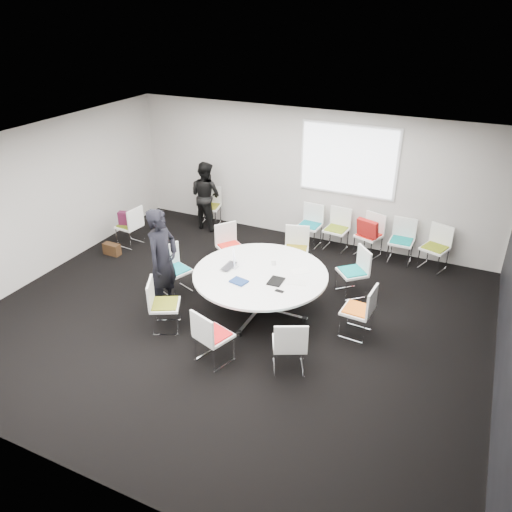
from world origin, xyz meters
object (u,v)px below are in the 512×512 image
at_px(conference_table, 260,283).
at_px(chair_ring_h, 289,354).
at_px(chair_ring_c, 296,258).
at_px(laptop, 232,267).
at_px(chair_ring_a, 357,320).
at_px(chair_ring_g, 214,345).
at_px(chair_back_d, 400,249).
at_px(chair_back_a, 309,233).
at_px(chair_ring_d, 231,255).
at_px(chair_back_b, 336,237).
at_px(chair_person_back, 210,214).
at_px(chair_back_c, 368,243).
at_px(maroon_bag, 128,218).
at_px(chair_spare_left, 131,233).
at_px(chair_back_e, 434,256).
at_px(person_back, 206,195).
at_px(brown_bag, 112,249).
at_px(person_main, 163,261).
at_px(chair_ring_f, 165,314).
at_px(chair_ring_e, 176,279).
at_px(cup, 274,262).
at_px(chair_ring_b, 352,280).

xyz_separation_m(conference_table, chair_ring_h, (1.00, -1.21, -0.26)).
relative_size(chair_ring_c, laptop, 2.44).
height_order(chair_ring_a, chair_ring_h, same).
distance_m(chair_ring_g, chair_back_d, 4.69).
height_order(conference_table, chair_back_a, chair_back_a).
distance_m(chair_ring_d, chair_back_b, 2.33).
distance_m(chair_ring_a, chair_person_back, 5.07).
xyz_separation_m(chair_back_c, maroon_bag, (-4.73, -1.68, 0.34)).
distance_m(chair_ring_a, chair_back_a, 3.26).
height_order(chair_back_a, chair_spare_left, same).
bearing_deg(chair_ring_g, chair_back_e, 78.27).
relative_size(chair_ring_h, chair_back_d, 1.00).
distance_m(person_back, brown_bag, 2.41).
distance_m(chair_ring_g, maroon_bag, 4.41).
distance_m(chair_back_c, chair_back_e, 1.29).
bearing_deg(chair_back_d, chair_ring_c, 36.12).
bearing_deg(chair_back_d, chair_back_e, 177.75).
bearing_deg(brown_bag, chair_back_a, 31.48).
distance_m(chair_ring_a, chair_back_d, 2.79).
xyz_separation_m(chair_back_d, chair_back_e, (0.65, -0.03, 0.00)).
relative_size(chair_ring_d, person_main, 0.48).
distance_m(chair_back_c, chair_spare_left, 5.00).
distance_m(chair_spare_left, person_back, 1.88).
bearing_deg(conference_table, chair_back_d, 57.38).
bearing_deg(chair_ring_d, chair_ring_g, 58.46).
relative_size(chair_back_a, brown_bag, 2.44).
bearing_deg(chair_ring_d, chair_ring_c, 144.63).
distance_m(chair_ring_f, laptop, 1.33).
xyz_separation_m(chair_ring_h, maroon_bag, (-4.58, 2.34, 0.34)).
bearing_deg(chair_person_back, chair_back_b, 167.69).
bearing_deg(chair_ring_c, chair_ring_a, 120.82).
height_order(chair_ring_a, chair_ring_e, same).
distance_m(cup, brown_bag, 3.80).
distance_m(chair_ring_g, chair_spare_left, 4.38).
height_order(chair_ring_f, chair_person_back, same).
relative_size(chair_person_back, laptop, 2.44).
height_order(chair_ring_d, chair_back_e, same).
bearing_deg(conference_table, chair_ring_g, -92.07).
xyz_separation_m(chair_ring_c, chair_ring_g, (-0.09, -3.05, 0.00)).
bearing_deg(laptop, chair_back_c, -29.88).
height_order(chair_back_d, chair_spare_left, same).
height_order(chair_ring_f, laptop, chair_ring_f).
height_order(chair_back_c, chair_spare_left, same).
bearing_deg(chair_back_a, chair_spare_left, 28.67).
relative_size(chair_ring_f, laptop, 2.44).
distance_m(chair_ring_b, person_back, 4.13).
bearing_deg(chair_ring_e, chair_back_a, 172.92).
bearing_deg(chair_spare_left, cup, -96.79).
bearing_deg(chair_ring_a, chair_back_a, 36.86).
bearing_deg(chair_ring_e, chair_ring_d, -179.36).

